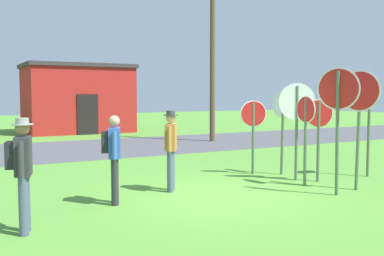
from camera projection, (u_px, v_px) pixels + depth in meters
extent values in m
plane|color=#518E33|center=(214.00, 196.00, 9.16)|extent=(80.00, 80.00, 0.00)
cube|color=#4C4C51|center=(88.00, 148.00, 17.19)|extent=(60.00, 6.40, 0.01)
cube|color=#B2231E|center=(78.00, 100.00, 24.67)|extent=(5.49, 3.84, 3.53)
cube|color=#383333|center=(77.00, 67.00, 24.53)|extent=(5.69, 4.04, 0.20)
cube|color=black|center=(88.00, 115.00, 23.04)|extent=(1.10, 0.08, 2.10)
cylinder|color=brown|center=(213.00, 55.00, 19.61)|extent=(0.24, 0.24, 7.65)
cylinder|color=#51664C|center=(253.00, 139.00, 11.58)|extent=(0.09, 0.09, 1.87)
cylinder|color=white|center=(253.00, 114.00, 11.53)|extent=(0.64, 0.28, 0.69)
cylinder|color=red|center=(253.00, 114.00, 11.52)|extent=(0.59, 0.27, 0.64)
cylinder|color=#51664C|center=(283.00, 134.00, 11.55)|extent=(0.13, 0.09, 2.13)
cylinder|color=white|center=(283.00, 104.00, 11.49)|extent=(0.15, 0.70, 0.71)
cylinder|color=red|center=(283.00, 104.00, 11.50)|extent=(0.14, 0.65, 0.66)
cylinder|color=#51664C|center=(358.00, 132.00, 9.67)|extent=(0.18, 0.12, 2.53)
cylinder|color=white|center=(359.00, 91.00, 9.60)|extent=(0.35, 0.86, 0.90)
cylinder|color=red|center=(359.00, 91.00, 9.60)|extent=(0.33, 0.80, 0.83)
cylinder|color=#51664C|center=(337.00, 134.00, 9.09)|extent=(0.17, 0.13, 2.56)
cylinder|color=white|center=(338.00, 89.00, 9.02)|extent=(0.42, 0.80, 0.87)
cylinder|color=red|center=(338.00, 89.00, 9.02)|extent=(0.40, 0.74, 0.81)
cylinder|color=#51664C|center=(318.00, 142.00, 10.61)|extent=(0.09, 0.09, 1.92)
cylinder|color=white|center=(319.00, 113.00, 10.56)|extent=(0.60, 0.33, 0.68)
cylinder|color=red|center=(319.00, 113.00, 10.55)|extent=(0.56, 0.31, 0.63)
cylinder|color=#51664C|center=(305.00, 142.00, 10.09)|extent=(0.07, 0.07, 2.00)
cylinder|color=white|center=(306.00, 110.00, 10.04)|extent=(0.04, 0.61, 0.61)
cylinder|color=red|center=(306.00, 110.00, 10.03)|extent=(0.04, 0.57, 0.57)
cylinder|color=#51664C|center=(296.00, 134.00, 10.73)|extent=(0.09, 0.09, 2.29)
cylinder|color=white|center=(297.00, 102.00, 10.67)|extent=(0.82, 0.39, 0.90)
cylinder|color=red|center=(297.00, 102.00, 10.68)|extent=(0.76, 0.36, 0.83)
cylinder|color=#51664C|center=(369.00, 127.00, 11.23)|extent=(0.09, 0.09, 2.52)
cylinder|color=white|center=(370.00, 87.00, 11.15)|extent=(0.60, 0.16, 0.62)
cylinder|color=red|center=(370.00, 87.00, 11.15)|extent=(0.56, 0.16, 0.57)
cylinder|color=#4C5670|center=(25.00, 203.00, 6.75)|extent=(0.14, 0.14, 0.88)
cylinder|color=#4C5670|center=(24.00, 206.00, 6.54)|extent=(0.14, 0.14, 0.88)
cube|color=#333338|center=(23.00, 156.00, 6.59)|extent=(0.31, 0.41, 0.58)
cylinder|color=#333338|center=(25.00, 155.00, 6.82)|extent=(0.09, 0.09, 0.52)
cylinder|color=#333338|center=(21.00, 160.00, 6.36)|extent=(0.09, 0.09, 0.52)
sphere|color=#9E7051|center=(22.00, 128.00, 6.56)|extent=(0.21, 0.21, 0.21)
cylinder|color=gray|center=(22.00, 124.00, 6.55)|extent=(0.32, 0.31, 0.02)
cylinder|color=gray|center=(22.00, 121.00, 6.55)|extent=(0.19, 0.19, 0.09)
cube|color=#232328|center=(11.00, 155.00, 6.55)|extent=(0.21, 0.29, 0.40)
cylinder|color=#4C5670|center=(172.00, 170.00, 9.69)|extent=(0.14, 0.14, 0.88)
cylinder|color=#4C5670|center=(170.00, 172.00, 9.47)|extent=(0.14, 0.14, 0.88)
cube|color=#B27533|center=(171.00, 137.00, 9.52)|extent=(0.38, 0.42, 0.58)
cylinder|color=#B27533|center=(172.00, 137.00, 9.76)|extent=(0.09, 0.09, 0.52)
cylinder|color=#B27533|center=(169.00, 139.00, 9.28)|extent=(0.09, 0.09, 0.52)
sphere|color=tan|center=(171.00, 118.00, 9.49)|extent=(0.21, 0.21, 0.21)
cylinder|color=#333338|center=(171.00, 115.00, 9.49)|extent=(0.31, 0.32, 0.02)
cylinder|color=#333338|center=(171.00, 113.00, 9.48)|extent=(0.19, 0.19, 0.09)
cylinder|color=#2D2D33|center=(115.00, 180.00, 8.56)|extent=(0.14, 0.14, 0.88)
cylinder|color=#2D2D33|center=(115.00, 182.00, 8.34)|extent=(0.14, 0.14, 0.88)
cube|color=#3860B7|center=(114.00, 143.00, 8.39)|extent=(0.33, 0.41, 0.58)
cylinder|color=#3860B7|center=(115.00, 143.00, 8.63)|extent=(0.09, 0.09, 0.52)
cylinder|color=#3860B7|center=(114.00, 145.00, 8.16)|extent=(0.09, 0.09, 0.52)
sphere|color=tan|center=(114.00, 121.00, 8.36)|extent=(0.21, 0.21, 0.21)
cube|color=#232328|center=(105.00, 142.00, 8.36)|extent=(0.22, 0.29, 0.40)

